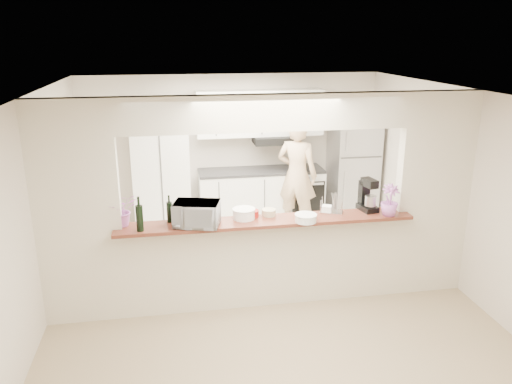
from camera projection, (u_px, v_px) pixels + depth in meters
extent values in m
plane|color=tan|center=(265.00, 302.00, 6.05)|extent=(6.00, 6.00, 0.00)
cube|color=silver|center=(246.00, 250.00, 7.50)|extent=(5.00, 2.90, 0.01)
cube|color=beige|center=(78.00, 216.00, 5.34)|extent=(0.90, 0.15, 2.50)
cube|color=beige|center=(432.00, 195.00, 6.01)|extent=(0.90, 0.15, 2.50)
cube|color=beige|center=(266.00, 113.00, 5.36)|extent=(3.20, 0.15, 0.40)
cube|color=beige|center=(265.00, 263.00, 5.89)|extent=(3.20, 0.15, 1.05)
cube|color=brown|center=(267.00, 221.00, 5.68)|extent=(3.40, 0.38, 0.04)
cube|color=white|center=(161.00, 168.00, 8.07)|extent=(0.90, 0.60, 2.10)
cube|color=white|center=(261.00, 197.00, 8.53)|extent=(2.10, 0.60, 0.90)
cube|color=#2F2E31|center=(261.00, 171.00, 8.38)|extent=(2.10, 0.62, 0.04)
cube|color=white|center=(260.00, 113.00, 8.22)|extent=(2.10, 0.35, 0.75)
cube|color=black|center=(276.00, 140.00, 8.29)|extent=(0.75, 0.45, 0.12)
cube|color=black|center=(308.00, 198.00, 8.35)|extent=(0.55, 0.02, 0.55)
cube|color=#B8B8BE|center=(353.00, 171.00, 8.62)|extent=(0.75, 0.70, 1.70)
imported|color=#E378D9|center=(122.00, 210.00, 5.45)|extent=(0.41, 0.39, 0.36)
cylinder|color=black|center=(170.00, 212.00, 5.57)|extent=(0.06, 0.06, 0.23)
cylinder|color=black|center=(169.00, 199.00, 5.53)|extent=(0.02, 0.02, 0.08)
cylinder|color=black|center=(140.00, 218.00, 5.31)|extent=(0.08, 0.08, 0.29)
cylinder|color=black|center=(138.00, 201.00, 5.25)|extent=(0.03, 0.03, 0.10)
imported|color=#BBBAC0|center=(197.00, 214.00, 5.46)|extent=(0.56, 0.44, 0.27)
imported|color=silver|center=(204.00, 213.00, 5.59)|extent=(0.28, 0.28, 0.20)
cylinder|color=white|center=(244.00, 214.00, 5.69)|extent=(0.25, 0.25, 0.11)
cylinder|color=white|center=(244.00, 209.00, 5.67)|extent=(0.26, 0.26, 0.01)
cylinder|color=white|center=(306.00, 218.00, 5.60)|extent=(0.24, 0.24, 0.08)
cylinder|color=white|center=(306.00, 215.00, 5.59)|extent=(0.25, 0.25, 0.01)
cylinder|color=maroon|center=(252.00, 213.00, 5.76)|extent=(0.16, 0.16, 0.08)
cylinder|color=#BFB087|center=(269.00, 212.00, 5.79)|extent=(0.16, 0.16, 0.08)
cube|color=silver|center=(331.00, 212.00, 5.90)|extent=(0.30, 0.25, 0.02)
cube|color=white|center=(331.00, 209.00, 5.89)|extent=(0.14, 0.14, 0.07)
cube|color=black|center=(367.00, 208.00, 5.97)|extent=(0.21, 0.29, 0.07)
cube|color=black|center=(364.00, 192.00, 6.00)|extent=(0.13, 0.11, 0.28)
cube|color=black|center=(370.00, 183.00, 5.86)|extent=(0.15, 0.24, 0.09)
cylinder|color=#B7B7BC|center=(371.00, 201.00, 5.88)|extent=(0.13, 0.13, 0.12)
imported|color=#AA60B3|center=(390.00, 200.00, 5.76)|extent=(0.21, 0.21, 0.37)
imported|color=#D3B089|center=(297.00, 176.00, 8.09)|extent=(0.80, 0.74, 1.84)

